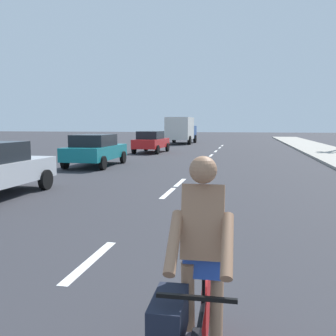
% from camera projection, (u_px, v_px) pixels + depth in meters
% --- Properties ---
extents(ground_plane, '(160.00, 160.00, 0.00)m').
position_uv_depth(ground_plane, '(199.00, 166.00, 18.48)').
color(ground_plane, '#2D2D33').
extents(lane_stripe_2, '(0.16, 1.80, 0.01)m').
position_uv_depth(lane_stripe_2, '(91.00, 261.00, 5.61)').
color(lane_stripe_2, white).
rests_on(lane_stripe_2, ground).
extents(lane_stripe_3, '(0.16, 1.80, 0.01)m').
position_uv_depth(lane_stripe_3, '(168.00, 193.00, 11.15)').
color(lane_stripe_3, white).
rests_on(lane_stripe_3, ground).
extents(lane_stripe_4, '(0.16, 1.80, 0.01)m').
position_uv_depth(lane_stripe_4, '(180.00, 182.00, 13.17)').
color(lane_stripe_4, white).
rests_on(lane_stripe_4, ground).
extents(lane_stripe_5, '(0.16, 1.80, 0.01)m').
position_uv_depth(lane_stripe_5, '(203.00, 162.00, 20.25)').
color(lane_stripe_5, white).
rests_on(lane_stripe_5, ground).
extents(lane_stripe_6, '(0.16, 1.80, 0.01)m').
position_uv_depth(lane_stripe_6, '(211.00, 155.00, 24.68)').
color(lane_stripe_6, white).
rests_on(lane_stripe_6, ground).
extents(lane_stripe_7, '(0.16, 1.80, 0.01)m').
position_uv_depth(lane_stripe_7, '(216.00, 151.00, 28.46)').
color(lane_stripe_7, white).
rests_on(lane_stripe_7, ground).
extents(lane_stripe_8, '(0.16, 1.80, 0.01)m').
position_uv_depth(lane_stripe_8, '(220.00, 148.00, 32.67)').
color(lane_stripe_8, white).
rests_on(lane_stripe_8, ground).
extents(lane_stripe_9, '(0.16, 1.80, 0.01)m').
position_uv_depth(lane_stripe_9, '(222.00, 146.00, 36.07)').
color(lane_stripe_9, white).
rests_on(lane_stripe_9, ground).
extents(cyclist, '(0.63, 1.71, 1.82)m').
position_uv_depth(cyclist, '(195.00, 280.00, 2.95)').
color(cyclist, black).
rests_on(cyclist, ground).
extents(parked_car_teal, '(2.12, 4.46, 1.57)m').
position_uv_depth(parked_car_teal, '(95.00, 149.00, 18.27)').
color(parked_car_teal, '#14727A').
rests_on(parked_car_teal, ground).
extents(parked_car_red, '(2.04, 4.16, 1.57)m').
position_uv_depth(parked_car_red, '(151.00, 141.00, 27.03)').
color(parked_car_red, red).
rests_on(parked_car_red, ground).
extents(delivery_truck, '(2.71, 6.26, 2.80)m').
position_uv_depth(delivery_truck, '(181.00, 130.00, 39.63)').
color(delivery_truck, '#23478C').
rests_on(delivery_truck, ground).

